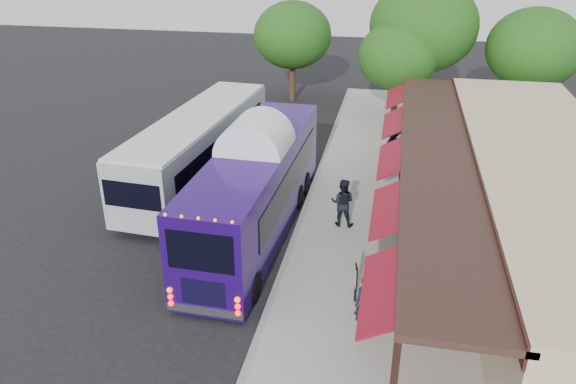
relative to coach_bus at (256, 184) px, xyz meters
The scene contains 15 objects.
ground 4.17m from the coach_bus, 66.89° to the right, with size 90.00×90.00×0.00m, color black.
sidewalk 6.74m from the coach_bus, ahead, with size 10.00×40.00×0.15m, color #9E9B93.
curb 2.46m from the coach_bus, 21.86° to the left, with size 0.20×40.00×0.16m, color gray.
station_shelter 9.85m from the coach_bus, ahead, with size 8.15×20.00×3.60m.
coach_bus is the anchor object (origin of this frame).
city_bus 5.41m from the coach_bus, 132.07° to the left, with size 3.39×11.61×3.08m.
ped_a 6.90m from the coach_bus, 50.15° to the right, with size 0.65×0.43×1.78m, color black.
ped_b 3.30m from the coach_bus, 14.56° to the left, with size 0.91×0.71×1.87m, color black.
ped_c 8.76m from the coach_bus, 57.18° to the left, with size 0.89×0.37×1.52m, color black.
ped_d 9.35m from the coach_bus, 58.55° to the left, with size 1.02×0.58×1.57m, color black.
sign_board 5.68m from the coach_bus, 44.45° to the right, with size 0.14×0.54×1.20m.
tree_left 15.05m from the coach_bus, 71.75° to the left, with size 4.49×4.49×5.74m.
tree_mid 17.23m from the coach_bus, 69.37° to the left, with size 6.15×6.15×7.88m.
tree_right 19.23m from the coach_bus, 51.36° to the left, with size 5.14×5.14×6.58m.
tree_far 17.78m from the coach_bus, 96.39° to the left, with size 4.92×4.92×6.29m.
Camera 1 is at (3.24, -14.58, 10.44)m, focal length 35.00 mm.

